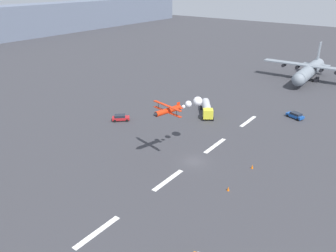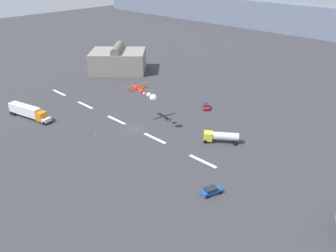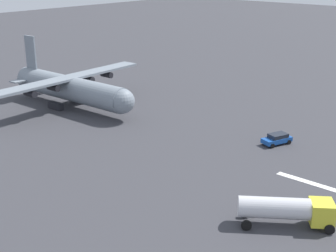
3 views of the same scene
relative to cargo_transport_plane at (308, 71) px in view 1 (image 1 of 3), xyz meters
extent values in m
plane|color=#38383D|center=(-68.12, 1.09, -3.47)|extent=(440.00, 440.00, 0.00)
cube|color=white|center=(-92.59, 1.09, -3.47)|extent=(8.00, 0.90, 0.01)
cube|color=white|center=(-76.28, 1.09, -3.47)|extent=(8.00, 0.90, 0.01)
cube|color=white|center=(-59.97, 1.09, -3.47)|extent=(8.00, 0.90, 0.01)
cube|color=white|center=(-43.65, 1.09, -3.47)|extent=(8.00, 0.90, 0.01)
cylinder|color=gray|center=(1.22, 0.04, -0.16)|extent=(25.16, 4.98, 4.23)
sphere|color=gray|center=(-11.29, -0.34, -0.16)|extent=(4.02, 4.02, 4.02)
cube|color=gray|center=(1.22, 0.04, 1.74)|extent=(4.13, 30.75, 0.40)
cylinder|color=black|center=(0.57, 8.45, 0.84)|extent=(2.43, 1.17, 1.10)
cylinder|color=black|center=(0.71, 3.86, 0.84)|extent=(2.43, 1.17, 1.10)
cylinder|color=black|center=(0.94, -3.81, 0.84)|extent=(2.43, 1.17, 1.10)
cube|color=gray|center=(11.73, 0.35, 4.95)|extent=(2.81, 0.38, 6.00)
cube|color=gray|center=(11.73, 0.35, 0.14)|extent=(2.27, 9.06, 0.24)
cube|color=black|center=(2.30, -2.55, -2.87)|extent=(3.23, 1.10, 1.20)
cube|color=black|center=(2.14, 2.68, -2.87)|extent=(3.23, 1.10, 1.20)
cylinder|color=red|center=(-70.64, 5.33, 6.67)|extent=(5.67, 2.17, 1.00)
cube|color=red|center=(-70.83, 5.37, 6.52)|extent=(2.08, 7.14, 0.12)
cube|color=red|center=(-70.83, 5.37, 7.66)|extent=(2.08, 7.14, 0.12)
cylinder|color=black|center=(-71.37, 2.91, 7.09)|extent=(0.08, 0.08, 1.14)
cylinder|color=black|center=(-70.29, 7.83, 7.09)|extent=(0.08, 0.08, 1.14)
cube|color=red|center=(-68.18, 4.79, 7.12)|extent=(0.71, 0.25, 1.10)
cube|color=red|center=(-68.18, 4.79, 6.72)|extent=(1.01, 2.08, 0.08)
cone|color=black|center=(-73.71, 6.00, 6.67)|extent=(0.86, 0.98, 0.85)
sphere|color=white|center=(-67.18, 4.32, 6.62)|extent=(0.70, 0.70, 0.70)
sphere|color=white|center=(-65.37, 4.42, 6.60)|extent=(1.27, 1.27, 1.27)
sphere|color=white|center=(-63.09, 3.77, 6.64)|extent=(1.83, 1.83, 1.83)
sphere|color=white|center=(-62.91, 3.89, 6.56)|extent=(1.81, 1.81, 1.81)
cube|color=yellow|center=(-48.65, 9.56, -1.87)|extent=(3.18, 3.23, 2.20)
cylinder|color=silver|center=(-44.97, 12.18, -1.62)|extent=(6.78, 5.67, 2.10)
cylinder|color=black|center=(-48.44, 8.24, -2.97)|extent=(1.00, 0.84, 1.00)
cylinder|color=black|center=(-42.15, 12.72, -2.97)|extent=(1.00, 0.84, 1.00)
cylinder|color=black|center=(-49.83, 10.19, -2.97)|extent=(1.00, 0.84, 1.00)
cylinder|color=black|center=(-43.54, 14.67, -2.97)|extent=(1.00, 0.84, 1.00)
cube|color=#194CA5|center=(-34.86, -7.31, -2.83)|extent=(3.19, 4.63, 0.65)
cube|color=#1E232D|center=(-34.93, -7.50, -2.23)|extent=(2.45, 2.98, 0.55)
cylinder|color=black|center=(-35.18, -5.59, -3.15)|extent=(0.43, 0.68, 0.64)
cylinder|color=black|center=(-36.23, -8.39, -3.15)|extent=(0.43, 0.68, 0.64)
cylinder|color=black|center=(-33.49, -6.23, -3.15)|extent=(0.43, 0.68, 0.64)
cylinder|color=black|center=(-34.54, -9.02, -3.15)|extent=(0.43, 0.68, 0.64)
cube|color=#B21E23|center=(-61.92, 26.22, -2.83)|extent=(4.19, 4.28, 0.65)
cube|color=#1E232D|center=(-62.05, 26.37, -2.23)|extent=(2.93, 2.96, 0.55)
cylinder|color=black|center=(-60.26, 25.78, -3.15)|extent=(0.60, 0.62, 0.64)
cylinder|color=black|center=(-62.27, 27.91, -3.15)|extent=(0.60, 0.62, 0.64)
cylinder|color=black|center=(-61.56, 24.54, -3.15)|extent=(0.60, 0.62, 0.64)
cylinder|color=black|center=(-63.58, 26.67, -3.15)|extent=(0.60, 0.62, 0.64)
cone|color=orange|center=(-72.89, -8.71, -3.10)|extent=(0.44, 0.44, 0.75)
cone|color=orange|center=(-63.89, -8.91, -3.10)|extent=(0.44, 0.44, 0.75)
camera|label=1|loc=(-116.22, -28.78, 28.66)|focal=36.26mm
camera|label=2|loc=(-4.15, -52.86, 39.93)|focal=35.38mm
camera|label=3|loc=(-63.50, 49.45, 20.92)|focal=50.66mm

